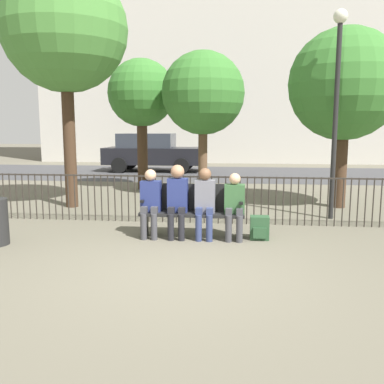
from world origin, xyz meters
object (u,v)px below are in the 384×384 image
object	(u,v)px
seated_person_1	(177,197)
seated_person_3	(234,203)
tree_1	(203,94)
tree_3	(65,30)
seated_person_0	(150,200)
lamp_post	(337,86)
seated_person_2	(205,200)
tree_2	(345,85)
backpack	(260,228)
parked_car_0	(152,152)
park_bench	(193,209)
tree_0	(141,94)

from	to	relation	value
seated_person_1	seated_person_3	world-z (taller)	seated_person_1
tree_1	seated_person_3	bearing A→B (deg)	-78.63
seated_person_3	tree_3	xyz separation A→B (m)	(-3.91, 2.62, 3.44)
seated_person_0	seated_person_1	size ratio (longest dim) A/B	0.93
lamp_post	seated_person_0	bearing A→B (deg)	-150.92
seated_person_2	tree_2	distance (m)	4.89
seated_person_3	backpack	size ratio (longest dim) A/B	2.84
tree_1	lamp_post	world-z (taller)	lamp_post
seated_person_1	backpack	xyz separation A→B (m)	(1.40, 0.06, -0.52)
seated_person_0	parked_car_0	size ratio (longest dim) A/B	0.28
park_bench	backpack	xyz separation A→B (m)	(1.16, -0.07, -0.30)
tree_0	tree_3	distance (m)	3.50
tree_0	seated_person_1	bearing A→B (deg)	-71.62
tree_1	tree_2	world-z (taller)	tree_2
park_bench	tree_1	world-z (taller)	tree_1
tree_0	tree_2	size ratio (longest dim) A/B	0.94
seated_person_0	parked_car_0	world-z (taller)	parked_car_0
park_bench	tree_2	distance (m)	5.03
seated_person_0	tree_1	bearing A→B (deg)	83.67
seated_person_0	tree_3	distance (m)	4.96
tree_1	tree_2	size ratio (longest dim) A/B	0.95
seated_person_2	seated_person_3	size ratio (longest dim) A/B	1.07
park_bench	tree_0	distance (m)	6.46
tree_2	lamp_post	xyz separation A→B (m)	(-0.45, -1.33, -0.13)
seated_person_2	tree_0	bearing A→B (deg)	112.51
backpack	lamp_post	bearing A→B (deg)	49.81
seated_person_0	lamp_post	distance (m)	4.43
tree_0	parked_car_0	distance (m)	5.65
backpack	parked_car_0	size ratio (longest dim) A/B	0.10
tree_2	parked_car_0	distance (m)	10.03
park_bench	seated_person_0	xyz separation A→B (m)	(-0.71, -0.13, 0.17)
seated_person_3	parked_car_0	bearing A→B (deg)	108.45
park_bench	seated_person_2	distance (m)	0.32
seated_person_0	backpack	size ratio (longest dim) A/B	2.96
tree_1	tree_0	bearing A→B (deg)	150.08
park_bench	tree_1	xyz separation A→B (m)	(-0.20, 4.49, 2.29)
seated_person_1	tree_1	bearing A→B (deg)	89.45
park_bench	tree_1	size ratio (longest dim) A/B	0.46
lamp_post	tree_0	bearing A→B (deg)	141.82
seated_person_0	tree_3	size ratio (longest dim) A/B	0.21
seated_person_2	seated_person_1	bearing A→B (deg)	179.67
seated_person_3	parked_car_0	distance (m)	11.55
seated_person_0	backpack	xyz separation A→B (m)	(1.87, 0.06, -0.46)
seated_person_1	tree_0	size ratio (longest dim) A/B	0.32
tree_0	parked_car_0	xyz separation A→B (m)	(-0.78, 5.22, -2.02)
backpack	lamp_post	size ratio (longest dim) A/B	0.10
seated_person_0	tree_0	xyz separation A→B (m)	(-1.44, 5.74, 2.20)
park_bench	seated_person_2	size ratio (longest dim) A/B	1.48
park_bench	seated_person_3	world-z (taller)	seated_person_3
seated_person_3	tree_2	size ratio (longest dim) A/B	0.27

